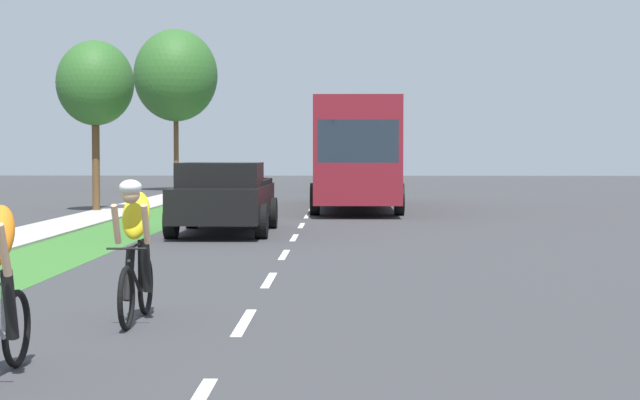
# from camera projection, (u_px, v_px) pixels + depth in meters

# --- Properties ---
(ground_plane) EXTENTS (120.00, 120.00, 0.00)m
(ground_plane) POSITION_uv_depth(u_px,v_px,m) (294.00, 239.00, 22.23)
(ground_plane) COLOR #38383A
(grass_verge) EXTENTS (1.96, 70.00, 0.01)m
(grass_verge) POSITION_uv_depth(u_px,v_px,m) (98.00, 238.00, 22.33)
(grass_verge) COLOR #38722D
(grass_verge) RESTS_ON ground_plane
(sidewalk_concrete) EXTENTS (1.63, 70.00, 0.10)m
(sidewalk_concrete) POSITION_uv_depth(u_px,v_px,m) (16.00, 238.00, 22.37)
(sidewalk_concrete) COLOR #B2ADA3
(sidewalk_concrete) RESTS_ON ground_plane
(lane_markings_center) EXTENTS (0.12, 54.07, 0.01)m
(lane_markings_center) POSITION_uv_depth(u_px,v_px,m) (301.00, 225.00, 26.22)
(lane_markings_center) COLOR white
(lane_markings_center) RESTS_ON ground_plane
(cyclist_trailing) EXTENTS (0.42, 1.72, 1.58)m
(cyclist_trailing) POSITION_uv_depth(u_px,v_px,m) (135.00, 249.00, 11.27)
(cyclist_trailing) COLOR black
(cyclist_trailing) RESTS_ON ground_plane
(pickup_black) EXTENTS (2.22, 5.10, 1.64)m
(pickup_black) POSITION_uv_depth(u_px,v_px,m) (224.00, 198.00, 23.62)
(pickup_black) COLOR black
(pickup_black) RESTS_ON ground_plane
(bus_maroon) EXTENTS (2.78, 11.60, 3.48)m
(bus_maroon) POSITION_uv_depth(u_px,v_px,m) (356.00, 149.00, 34.17)
(bus_maroon) COLOR maroon
(bus_maroon) RESTS_ON ground_plane
(sedan_dark_green) EXTENTS (1.98, 4.30, 1.52)m
(sedan_dark_green) POSITION_uv_depth(u_px,v_px,m) (355.00, 174.00, 50.96)
(sedan_dark_green) COLOR #194C2D
(sedan_dark_green) RESTS_ON ground_plane
(suv_silver) EXTENTS (2.15, 4.70, 1.79)m
(suv_silver) POSITION_uv_depth(u_px,v_px,m) (355.00, 168.00, 60.49)
(suv_silver) COLOR #A5A8AD
(suv_silver) RESTS_ON ground_plane
(street_tree_near) EXTENTS (2.42, 2.42, 5.37)m
(street_tree_near) POSITION_uv_depth(u_px,v_px,m) (95.00, 84.00, 32.16)
(street_tree_near) COLOR brown
(street_tree_near) RESTS_ON ground_plane
(street_tree_far) EXTENTS (4.01, 4.01, 7.77)m
(street_tree_far) POSITION_uv_depth(u_px,v_px,m) (176.00, 76.00, 49.34)
(street_tree_far) COLOR brown
(street_tree_far) RESTS_ON ground_plane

